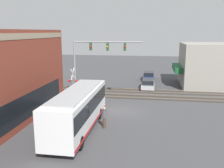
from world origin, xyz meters
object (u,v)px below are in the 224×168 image
city_bus (78,109)px  parked_car_blue (149,76)px  parked_car_silver (148,84)px  pedestrian_near_bus (104,117)px  crossing_signal (73,81)px

city_bus → parked_car_blue: bearing=-13.1°
city_bus → parked_car_silver: bearing=-18.1°
city_bus → pedestrian_near_bus: size_ratio=5.59×
city_bus → crossing_signal: crossing_signal is taller
city_bus → parked_car_blue: size_ratio=2.13×
parked_car_silver → parked_car_blue: (6.61, 0.00, 0.02)m
city_bus → parked_car_blue: (23.12, -5.40, -1.19)m
city_bus → parked_car_silver: city_bus is taller
crossing_signal → parked_car_blue: size_ratio=0.78×
parked_car_blue → pedestrian_near_bus: bearing=171.4°
city_bus → pedestrian_near_bus: (0.86, -2.04, -0.91)m
crossing_signal → parked_car_blue: 16.58m
crossing_signal → parked_car_blue: (13.98, -8.77, -1.62)m
crossing_signal → pedestrian_near_bus: crossing_signal is taller
city_bus → crossing_signal: size_ratio=2.73×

